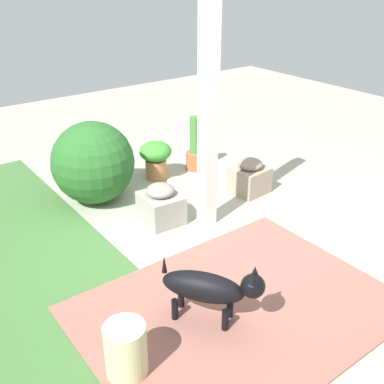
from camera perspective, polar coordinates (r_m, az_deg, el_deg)
name	(u,v)px	position (r m, az deg, el deg)	size (l,w,h in m)	color
ground_plane	(226,235)	(4.67, 4.26, -5.33)	(12.00, 12.00, 0.00)	#A2A78F
brick_path	(237,308)	(3.78, 5.61, -14.05)	(1.80, 2.40, 0.02)	#905B4F
porch_pillar	(208,114)	(4.41, 2.00, 9.56)	(0.15, 0.15, 2.35)	white
stone_planter_nearest	(250,177)	(5.47, 7.11, 1.84)	(0.40, 0.43, 0.42)	gray
stone_planter_mid	(161,205)	(4.83, -3.86, -1.58)	(0.46, 0.41, 0.43)	gray
round_shrub	(93,163)	(5.26, -12.09, 3.55)	(0.92, 0.92, 0.92)	#265C24
terracotta_pot_tall	(195,151)	(6.03, 0.33, 5.06)	(0.23, 0.23, 0.71)	#A85733
terracotta_pot_broad	(156,157)	(5.77, -4.50, 4.31)	(0.40, 0.40, 0.48)	#C07846
dog	(210,288)	(3.48, 2.23, -11.69)	(0.71, 0.57, 0.54)	black
ceramic_urn	(126,350)	(3.21, -8.13, -18.75)	(0.28, 0.28, 0.40)	beige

